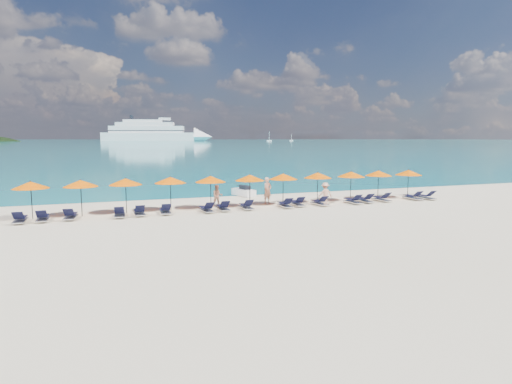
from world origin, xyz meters
name	(u,v)px	position (x,y,z in m)	size (l,w,h in m)	color
ground	(273,218)	(0.00, 0.00, 0.00)	(1400.00, 1400.00, 0.00)	beige
sea	(111,141)	(0.00, 660.00, 0.01)	(1600.00, 1300.00, 0.01)	#1FA9B2
cruise_ship	(158,133)	(58.49, 557.62, 10.41)	(144.28, 62.64, 40.01)	white
sailboat_near	(269,140)	(178.29, 460.63, 1.14)	(6.07, 2.02, 11.13)	white
sailboat_far	(291,140)	(228.10, 506.71, 0.97)	(5.17, 1.72, 9.49)	white
jetski	(244,192)	(1.33, 9.81, 0.35)	(1.51, 2.53, 0.85)	white
beachgoer_a	(268,190)	(1.71, 5.32, 0.96)	(0.70, 0.46, 1.92)	#DE9D80
beachgoer_b	(217,196)	(-2.06, 5.20, 0.76)	(0.74, 0.42, 1.51)	#DE9D80
beachgoer_c	(325,194)	(5.40, 3.44, 0.80)	(1.03, 0.48, 1.60)	#DE9D80
umbrella_0	(31,185)	(-13.50, 4.39, 2.02)	(2.10, 2.10, 2.28)	black
umbrella_1	(81,183)	(-10.79, 4.38, 2.02)	(2.10, 2.10, 2.28)	black
umbrella_2	(125,182)	(-8.17, 4.53, 2.02)	(2.10, 2.10, 2.28)	black
umbrella_3	(170,180)	(-5.36, 4.64, 2.02)	(2.10, 2.10, 2.28)	black
umbrella_4	(211,179)	(-2.73, 4.41, 2.02)	(2.10, 2.10, 2.28)	black
umbrella_5	(250,178)	(0.05, 4.43, 2.02)	(2.10, 2.10, 2.28)	black
umbrella_6	(283,177)	(2.59, 4.53, 2.02)	(2.10, 2.10, 2.28)	black
umbrella_7	(318,175)	(5.38, 4.60, 2.02)	(2.10, 2.10, 2.28)	black
umbrella_8	(351,174)	(8.17, 4.56, 2.02)	(2.10, 2.10, 2.28)	black
umbrella_9	(379,173)	(10.70, 4.66, 2.02)	(2.10, 2.10, 2.28)	black
umbrella_10	(408,173)	(13.34, 4.43, 2.02)	(2.10, 2.10, 2.28)	black
lounger_0	(20,219)	(-13.97, 3.27, 0.24)	(0.63, 1.70, 0.66)	silver
lounger_1	(43,217)	(-12.84, 3.36, 0.24)	(0.65, 1.71, 0.66)	silver
lounger_2	(71,216)	(-11.37, 3.46, 0.24)	(0.79, 1.75, 0.66)	silver
lounger_3	(120,214)	(-8.64, 3.21, 0.24)	(0.72, 1.73, 0.66)	silver
lounger_4	(139,212)	(-7.47, 3.41, 0.24)	(0.64, 1.71, 0.66)	silver
lounger_5	(165,210)	(-5.90, 3.40, 0.24)	(0.67, 1.72, 0.66)	silver
lounger_6	(207,209)	(-3.30, 3.15, 0.24)	(0.76, 1.75, 0.66)	silver
lounger_7	(223,207)	(-2.16, 3.36, 0.24)	(0.65, 1.71, 0.66)	silver
lounger_8	(246,206)	(-0.57, 3.34, 0.24)	(0.63, 1.70, 0.66)	silver
lounger_9	(285,204)	(2.18, 3.19, 0.24)	(0.67, 1.72, 0.66)	silver
lounger_10	(297,203)	(3.23, 3.46, 0.24)	(0.72, 1.73, 0.66)	silver
lounger_11	(320,202)	(4.87, 3.27, 0.24)	(0.69, 1.73, 0.66)	silver
lounger_12	(353,201)	(7.50, 3.14, 0.24)	(0.70, 1.73, 0.66)	silver
lounger_13	(365,200)	(8.62, 3.27, 0.24)	(0.67, 1.72, 0.66)	silver
lounger_14	(382,198)	(10.14, 3.38, 0.24)	(0.70, 1.73, 0.66)	silver
lounger_15	(413,197)	(12.92, 3.29, 0.24)	(0.69, 1.73, 0.66)	silver
lounger_16	(426,196)	(14.02, 3.15, 0.24)	(0.77, 1.75, 0.66)	silver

